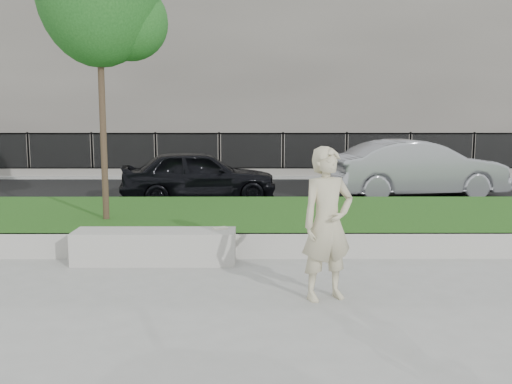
{
  "coord_description": "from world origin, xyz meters",
  "views": [
    {
      "loc": [
        0.61,
        -7.69,
        2.27
      ],
      "look_at": [
        0.64,
        1.2,
        1.03
      ],
      "focal_mm": 40.0,
      "sensor_mm": 36.0,
      "label": 1
    }
  ],
  "objects_px": {
    "book": "(220,228)",
    "car_dark": "(199,175)",
    "stone_bench": "(155,246)",
    "man": "(327,224)",
    "car_silver": "(417,169)"
  },
  "relations": [
    {
      "from": "car_dark",
      "to": "stone_bench",
      "type": "bearing_deg",
      "value": 169.08
    },
    {
      "from": "book",
      "to": "car_silver",
      "type": "distance_m",
      "value": 8.03
    },
    {
      "from": "car_dark",
      "to": "car_silver",
      "type": "height_order",
      "value": "car_silver"
    },
    {
      "from": "man",
      "to": "book",
      "type": "relative_size",
      "value": 9.0
    },
    {
      "from": "book",
      "to": "car_dark",
      "type": "relative_size",
      "value": 0.05
    },
    {
      "from": "stone_bench",
      "to": "book",
      "type": "relative_size",
      "value": 11.76
    },
    {
      "from": "man",
      "to": "car_dark",
      "type": "height_order",
      "value": "man"
    },
    {
      "from": "man",
      "to": "book",
      "type": "distance_m",
      "value": 2.34
    },
    {
      "from": "stone_bench",
      "to": "car_silver",
      "type": "bearing_deg",
      "value": 48.28
    },
    {
      "from": "stone_bench",
      "to": "car_dark",
      "type": "relative_size",
      "value": 0.63
    },
    {
      "from": "book",
      "to": "car_dark",
      "type": "distance_m",
      "value": 5.78
    },
    {
      "from": "man",
      "to": "car_silver",
      "type": "xyz_separation_m",
      "value": [
        3.42,
        8.24,
        -0.13
      ]
    },
    {
      "from": "man",
      "to": "car_silver",
      "type": "bearing_deg",
      "value": 44.8
    },
    {
      "from": "book",
      "to": "car_dark",
      "type": "height_order",
      "value": "car_dark"
    },
    {
      "from": "stone_bench",
      "to": "car_dark",
      "type": "bearing_deg",
      "value": 88.97
    }
  ]
}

